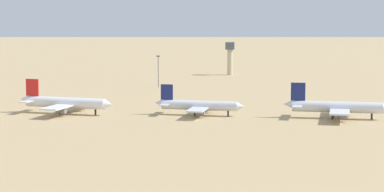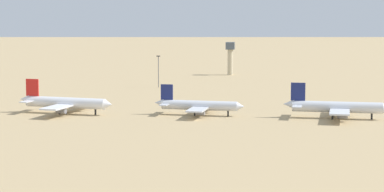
{
  "view_description": "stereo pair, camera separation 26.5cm",
  "coord_description": "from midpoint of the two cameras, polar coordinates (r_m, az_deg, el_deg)",
  "views": [
    {
      "loc": [
        33.42,
        -262.75,
        40.0
      ],
      "look_at": [
        -3.68,
        22.33,
        6.0
      ],
      "focal_mm": 70.87,
      "sensor_mm": 36.0,
      "label": 1
    },
    {
      "loc": [
        33.69,
        -262.72,
        40.0
      ],
      "look_at": [
        -3.68,
        22.33,
        6.0
      ],
      "focal_mm": 70.87,
      "sensor_mm": 36.0,
      "label": 2
    }
  ],
  "objects": [
    {
      "name": "control_tower",
      "position": [
        445.74,
        2.86,
        3.09
      ],
      "size": [
        5.2,
        5.2,
        19.27
      ],
      "color": "#C6B793",
      "rests_on": "ground"
    },
    {
      "name": "parked_jet_navy_3",
      "position": [
        279.83,
        0.46,
        -0.71
      ],
      "size": [
        34.08,
        28.77,
        11.25
      ],
      "rotation": [
        0.0,
        0.0,
        -0.09
      ],
      "color": "silver",
      "rests_on": "ground"
    },
    {
      "name": "ridge_west",
      "position": [
        1454.73,
        -0.1,
        6.43
      ],
      "size": [
        421.2,
        320.96,
        64.09
      ],
      "primitive_type": "pyramid",
      "rotation": [
        0.0,
        0.0,
        -0.18
      ],
      "color": "gray",
      "rests_on": "ground"
    },
    {
      "name": "light_pole_west",
      "position": [
        377.14,
        -2.58,
        2.04
      ],
      "size": [
        1.8,
        0.5,
        15.82
      ],
      "color": "#59595E",
      "rests_on": "ground"
    },
    {
      "name": "parked_jet_navy_4",
      "position": [
        276.4,
        10.76,
        -0.82
      ],
      "size": [
        38.45,
        32.4,
        12.7
      ],
      "rotation": [
        0.0,
        0.0,
        -0.07
      ],
      "color": "silver",
      "rests_on": "ground"
    },
    {
      "name": "ground",
      "position": [
        267.87,
        0.14,
        -1.84
      ],
      "size": [
        4000.0,
        4000.0,
        0.0
      ],
      "primitive_type": "plane",
      "color": "tan"
    },
    {
      "name": "ridge_far_west",
      "position": [
        1536.09,
        -12.71,
        6.4
      ],
      "size": [
        303.9,
        272.21,
        70.41
      ],
      "primitive_type": "pyramid",
      "rotation": [
        0.0,
        0.0,
        -0.05
      ],
      "color": "gray",
      "rests_on": "ground"
    },
    {
      "name": "parked_jet_red_2",
      "position": [
        287.97,
        -9.57,
        -0.5
      ],
      "size": [
        38.36,
        32.74,
        12.71
      ],
      "rotation": [
        0.0,
        0.0,
        -0.18
      ],
      "color": "white",
      "rests_on": "ground"
    }
  ]
}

